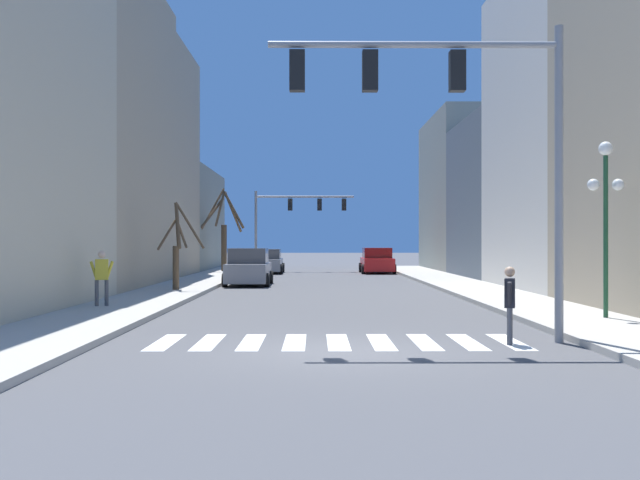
{
  "coord_description": "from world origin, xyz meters",
  "views": [
    {
      "loc": [
        -0.49,
        -14.23,
        2.11
      ],
      "look_at": [
        -0.17,
        29.87,
        2.17
      ],
      "focal_mm": 42.0,
      "sensor_mm": 36.0,
      "label": 1
    }
  ],
  "objects_px": {
    "street_lamp_right_corner": "(606,193)",
    "pedestrian_waiting_at_curb": "(102,273)",
    "street_tree_right_near": "(177,249)",
    "street_tree_left_near": "(224,230)",
    "traffic_signal_near": "(454,109)",
    "pedestrian_crossing_street": "(510,298)",
    "car_parked_right_near": "(249,268)",
    "traffic_signal_far": "(294,212)",
    "car_parked_left_far": "(267,262)",
    "car_parked_left_near": "(377,261)"
  },
  "relations": [
    {
      "from": "car_parked_right_near",
      "to": "pedestrian_waiting_at_curb",
      "type": "height_order",
      "value": "pedestrian_waiting_at_curb"
    },
    {
      "from": "car_parked_left_far",
      "to": "street_tree_left_near",
      "type": "bearing_deg",
      "value": 90.26
    },
    {
      "from": "traffic_signal_near",
      "to": "car_parked_left_far",
      "type": "xyz_separation_m",
      "value": [
        -6.02,
        33.49,
        -4.11
      ]
    },
    {
      "from": "car_parked_left_far",
      "to": "traffic_signal_far",
      "type": "bearing_deg",
      "value": -27.21
    },
    {
      "from": "pedestrian_crossing_street",
      "to": "street_tree_right_near",
      "type": "distance_m",
      "value": 17.68
    },
    {
      "from": "car_parked_right_near",
      "to": "traffic_signal_far",
      "type": "bearing_deg",
      "value": -5.86
    },
    {
      "from": "car_parked_left_near",
      "to": "pedestrian_crossing_street",
      "type": "bearing_deg",
      "value": 179.81
    },
    {
      "from": "street_lamp_right_corner",
      "to": "pedestrian_waiting_at_curb",
      "type": "height_order",
      "value": "street_lamp_right_corner"
    },
    {
      "from": "street_tree_left_near",
      "to": "street_lamp_right_corner",
      "type": "bearing_deg",
      "value": -65.82
    },
    {
      "from": "street_tree_right_near",
      "to": "street_tree_left_near",
      "type": "bearing_deg",
      "value": 91.25
    },
    {
      "from": "car_parked_left_near",
      "to": "street_tree_left_near",
      "type": "xyz_separation_m",
      "value": [
        -10.04,
        -0.12,
        2.03
      ]
    },
    {
      "from": "pedestrian_waiting_at_curb",
      "to": "street_lamp_right_corner",
      "type": "bearing_deg",
      "value": -31.76
    },
    {
      "from": "car_parked_right_near",
      "to": "street_tree_right_near",
      "type": "xyz_separation_m",
      "value": [
        -2.37,
        -5.56,
        0.97
      ]
    },
    {
      "from": "traffic_signal_far",
      "to": "pedestrian_waiting_at_curb",
      "type": "bearing_deg",
      "value": -99.58
    },
    {
      "from": "pedestrian_crossing_street",
      "to": "street_tree_left_near",
      "type": "height_order",
      "value": "street_tree_left_near"
    },
    {
      "from": "car_parked_left_far",
      "to": "pedestrian_waiting_at_curb",
      "type": "bearing_deg",
      "value": 172.83
    },
    {
      "from": "traffic_signal_far",
      "to": "street_lamp_right_corner",
      "type": "height_order",
      "value": "traffic_signal_far"
    },
    {
      "from": "car_parked_left_near",
      "to": "car_parked_right_near",
      "type": "height_order",
      "value": "car_parked_right_near"
    },
    {
      "from": "pedestrian_waiting_at_curb",
      "to": "car_parked_right_near",
      "type": "bearing_deg",
      "value": 58.33
    },
    {
      "from": "street_lamp_right_corner",
      "to": "car_parked_left_far",
      "type": "xyz_separation_m",
      "value": [
        -10.6,
        29.87,
        -2.59
      ]
    },
    {
      "from": "pedestrian_waiting_at_curb",
      "to": "pedestrian_crossing_street",
      "type": "distance_m",
      "value": 12.8
    },
    {
      "from": "street_lamp_right_corner",
      "to": "street_tree_right_near",
      "type": "xyz_separation_m",
      "value": [
        -13.0,
        11.01,
        -1.54
      ]
    },
    {
      "from": "street_tree_left_near",
      "to": "car_parked_left_far",
      "type": "bearing_deg",
      "value": 0.26
    },
    {
      "from": "car_parked_right_near",
      "to": "street_tree_left_near",
      "type": "distance_m",
      "value": 13.72
    },
    {
      "from": "car_parked_right_near",
      "to": "street_tree_left_near",
      "type": "height_order",
      "value": "street_tree_left_near"
    },
    {
      "from": "street_lamp_right_corner",
      "to": "pedestrian_crossing_street",
      "type": "relative_size",
      "value": 2.84
    },
    {
      "from": "street_lamp_right_corner",
      "to": "car_parked_right_near",
      "type": "distance_m",
      "value": 19.84
    },
    {
      "from": "traffic_signal_far",
      "to": "car_parked_right_near",
      "type": "height_order",
      "value": "traffic_signal_far"
    },
    {
      "from": "car_parked_right_near",
      "to": "car_parked_left_far",
      "type": "bearing_deg",
      "value": -0.08
    },
    {
      "from": "street_lamp_right_corner",
      "to": "car_parked_right_near",
      "type": "relative_size",
      "value": 1.01
    },
    {
      "from": "car_parked_right_near",
      "to": "street_tree_right_near",
      "type": "relative_size",
      "value": 1.26
    },
    {
      "from": "car_parked_left_near",
      "to": "street_tree_right_near",
      "type": "distance_m",
      "value": 21.3
    },
    {
      "from": "traffic_signal_near",
      "to": "street_lamp_right_corner",
      "type": "xyz_separation_m",
      "value": [
        4.58,
        3.62,
        -1.52
      ]
    },
    {
      "from": "pedestrian_crossing_street",
      "to": "street_lamp_right_corner",
      "type": "bearing_deg",
      "value": 153.74
    },
    {
      "from": "traffic_signal_far",
      "to": "car_parked_right_near",
      "type": "relative_size",
      "value": 1.55
    },
    {
      "from": "pedestrian_waiting_at_curb",
      "to": "street_tree_left_near",
      "type": "relative_size",
      "value": 0.31
    },
    {
      "from": "traffic_signal_far",
      "to": "car_parked_left_far",
      "type": "height_order",
      "value": "traffic_signal_far"
    },
    {
      "from": "car_parked_left_far",
      "to": "street_tree_left_near",
      "type": "height_order",
      "value": "street_tree_left_near"
    },
    {
      "from": "traffic_signal_far",
      "to": "street_tree_right_near",
      "type": "relative_size",
      "value": 1.95
    },
    {
      "from": "pedestrian_crossing_street",
      "to": "traffic_signal_near",
      "type": "bearing_deg",
      "value": -86.53
    },
    {
      "from": "car_parked_left_far",
      "to": "pedestrian_crossing_street",
      "type": "bearing_deg",
      "value": -168.07
    },
    {
      "from": "car_parked_left_far",
      "to": "traffic_signal_near",
      "type": "bearing_deg",
      "value": -169.81
    },
    {
      "from": "traffic_signal_near",
      "to": "street_tree_right_near",
      "type": "xyz_separation_m",
      "value": [
        -8.41,
        14.63,
        -3.07
      ]
    },
    {
      "from": "car_parked_left_far",
      "to": "pedestrian_crossing_street",
      "type": "relative_size",
      "value": 2.81
    },
    {
      "from": "pedestrian_waiting_at_curb",
      "to": "car_parked_left_far",
      "type": "bearing_deg",
      "value": 65.35
    },
    {
      "from": "pedestrian_waiting_at_curb",
      "to": "pedestrian_crossing_street",
      "type": "bearing_deg",
      "value": -52.84
    },
    {
      "from": "street_tree_left_near",
      "to": "car_parked_left_near",
      "type": "bearing_deg",
      "value": 0.69
    },
    {
      "from": "car_parked_right_near",
      "to": "street_tree_left_near",
      "type": "xyz_separation_m",
      "value": [
        -2.78,
        13.29,
        1.99
      ]
    },
    {
      "from": "car_parked_right_near",
      "to": "street_tree_left_near",
      "type": "relative_size",
      "value": 0.82
    },
    {
      "from": "car_parked_left_near",
      "to": "pedestrian_crossing_street",
      "type": "distance_m",
      "value": 33.84
    }
  ]
}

